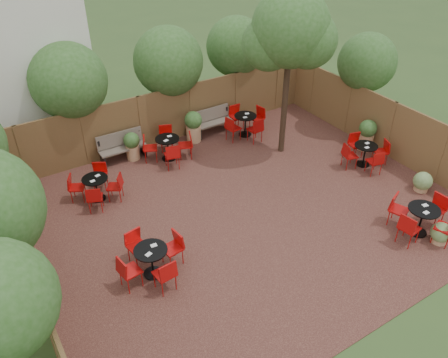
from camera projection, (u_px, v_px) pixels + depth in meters
ground at (245, 211)px, 13.46m from camera, size 80.00×80.00×0.00m
courtyard_paving at (245, 211)px, 13.46m from camera, size 12.00×10.00×0.02m
fence_back at (167, 116)px, 16.38m from camera, size 12.00×0.08×2.00m
fence_left at (26, 265)px, 10.24m from camera, size 0.08×10.00×2.00m
fence_right at (391, 129)px, 15.55m from camera, size 0.08×10.00×2.00m
overhang_foliage at (125, 106)px, 13.08m from camera, size 15.45×10.50×2.57m
courtyard_tree at (290, 34)px, 13.96m from camera, size 2.65×2.55×5.54m
park_bench_left at (122, 146)px, 15.54m from camera, size 1.61×0.54×0.99m
park_bench_right at (213, 121)px, 17.16m from camera, size 1.55×0.51×0.95m
bistro_tables at (244, 176)px, 14.11m from camera, size 9.85×8.90×0.96m
planters at (205, 140)px, 15.76m from camera, size 11.48×4.62×1.16m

